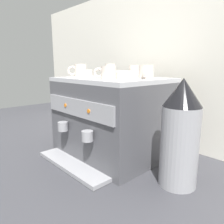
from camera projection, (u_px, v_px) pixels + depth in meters
ground_plane at (112, 153)px, 1.33m from camera, size 4.00×4.00×0.00m
tiled_backsplash_wall at (154, 64)px, 1.48m from camera, size 2.80×0.03×1.08m
espresso_machine at (111, 117)px, 1.28m from camera, size 0.60×0.58×0.46m
ceramic_cup_0 at (80, 71)px, 1.25m from camera, size 0.08×0.10×0.08m
ceramic_cup_1 at (110, 70)px, 1.46m from camera, size 0.09×0.10×0.08m
ceramic_cup_2 at (146, 72)px, 1.14m from camera, size 0.08×0.11×0.07m
ceramic_cup_3 at (134, 71)px, 1.33m from camera, size 0.06×0.10×0.07m
ceramic_cup_4 at (108, 73)px, 1.03m from camera, size 0.09×0.10×0.07m
ceramic_bowl_0 at (84, 73)px, 1.35m from camera, size 0.11×0.11×0.04m
ceramic_bowl_1 at (123, 74)px, 1.24m from camera, size 0.12×0.12×0.04m
ceramic_bowl_2 at (123, 76)px, 1.09m from camera, size 0.10×0.10×0.04m
coffee_grinder at (180, 134)px, 0.93m from camera, size 0.16×0.16×0.48m
milk_pitcher at (73, 128)px, 1.64m from camera, size 0.11×0.11×0.12m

